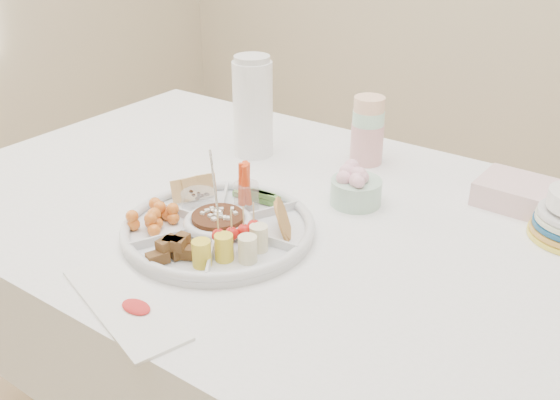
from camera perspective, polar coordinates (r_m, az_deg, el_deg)
The scene contains 14 objects.
dining_table at distance 1.59m, azimuth -1.37°, elevation -12.45°, with size 1.52×1.02×0.76m, color white.
party_tray at distance 1.25m, azimuth -5.65°, elevation -2.31°, with size 0.38×0.38×0.04m, color white.
bean_dip at distance 1.25m, azimuth -5.67°, elevation -2.01°, with size 0.10×0.10×0.04m, color #452813.
tortillas at distance 1.23m, azimuth 0.31°, elevation -1.52°, with size 0.10×0.10×0.06m, color #B68C49, non-canonical shape.
carrot_cucumber at distance 1.33m, azimuth -2.39°, elevation 1.59°, with size 0.10×0.10×0.09m, color #F34516, non-canonical shape.
pita_raisins at distance 1.35m, azimuth -7.89°, elevation 0.87°, with size 0.10×0.10×0.05m, color tan, non-canonical shape.
cherries at distance 1.27m, azimuth -11.53°, elevation -1.66°, with size 0.11×0.11×0.05m, color gold, non-canonical shape.
granola_chunks at distance 1.16m, azimuth -9.52°, elevation -4.38°, with size 0.10×0.10×0.05m, color #4A3122, non-canonical shape.
banana_tomato at distance 1.13m, azimuth -3.11°, elevation -3.53°, with size 0.11×0.11×0.09m, color #E0DE7E, non-canonical shape.
cup_stack at distance 1.56m, azimuth 8.08°, elevation 7.25°, with size 0.08×0.08×0.22m, color #B5C8B3.
thermos at distance 1.59m, azimuth -2.50°, elevation 8.64°, with size 0.10×0.10×0.26m, color white.
flower_bowl at distance 1.37m, azimuth 6.98°, elevation 1.28°, with size 0.11×0.11×0.08m, color silver.
napkin_stack at distance 1.46m, azimuth 20.85°, elevation 0.63°, with size 0.16×0.14×0.05m, color beige.
placemat at distance 1.09m, azimuth -14.07°, elevation -9.16°, with size 0.30×0.10×0.01m, color white.
Camera 1 is at (0.74, -0.98, 1.39)m, focal length 40.00 mm.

